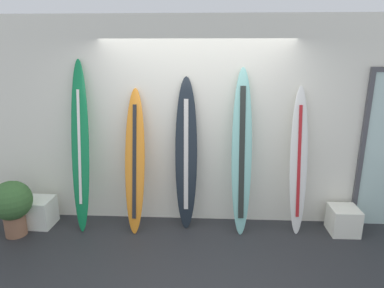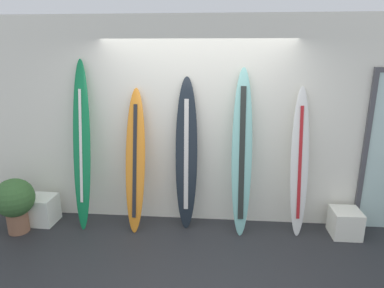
# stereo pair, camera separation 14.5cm
# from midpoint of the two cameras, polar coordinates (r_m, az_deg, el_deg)

# --- Properties ---
(ground) EXTENTS (8.00, 8.00, 0.04)m
(ground) POSITION_cam_midpoint_polar(r_m,az_deg,el_deg) (4.02, 0.53, -20.81)
(ground) COLOR #25272A
(wall_back) EXTENTS (7.20, 0.20, 2.80)m
(wall_back) POSITION_cam_midpoint_polar(r_m,az_deg,el_deg) (4.63, 1.82, 3.62)
(wall_back) COLOR white
(wall_back) RESTS_ON ground
(surfboard_emerald) EXTENTS (0.25, 0.48, 2.26)m
(surfboard_emerald) POSITION_cam_midpoint_polar(r_m,az_deg,el_deg) (4.68, -17.28, -0.54)
(surfboard_emerald) COLOR #127541
(surfboard_emerald) RESTS_ON ground
(surfboard_sunset) EXTENTS (0.27, 0.49, 1.89)m
(surfboard_sunset) POSITION_cam_midpoint_polar(r_m,az_deg,el_deg) (4.51, -8.65, -3.04)
(surfboard_sunset) COLOR orange
(surfboard_sunset) RESTS_ON ground
(surfboard_charcoal) EXTENTS (0.30, 0.32, 2.04)m
(surfboard_charcoal) POSITION_cam_midpoint_polar(r_m,az_deg,el_deg) (4.47, -0.02, -1.85)
(surfboard_charcoal) COLOR black
(surfboard_charcoal) RESTS_ON ground
(surfboard_seafoam) EXTENTS (0.27, 0.43, 2.16)m
(surfboard_seafoam) POSITION_cam_midpoint_polar(r_m,az_deg,el_deg) (4.38, 9.36, -1.62)
(surfboard_seafoam) COLOR #7DC2B9
(surfboard_seafoam) RESTS_ON ground
(surfboard_ivory) EXTENTS (0.25, 0.38, 1.93)m
(surfboard_ivory) POSITION_cam_midpoint_polar(r_m,az_deg,el_deg) (4.57, 18.58, -3.04)
(surfboard_ivory) COLOR silver
(surfboard_ivory) RESTS_ON ground
(display_block_left) EXTENTS (0.36, 0.36, 0.35)m
(display_block_left) POSITION_cam_midpoint_polar(r_m,az_deg,el_deg) (5.00, 25.23, -11.96)
(display_block_left) COLOR white
(display_block_left) RESTS_ON ground
(display_block_center) EXTENTS (0.37, 0.37, 0.39)m
(display_block_center) POSITION_cam_midpoint_polar(r_m,az_deg,el_deg) (5.24, -23.18, -10.17)
(display_block_center) COLOR white
(display_block_center) RESTS_ON ground
(potted_plant) EXTENTS (0.51, 0.51, 0.75)m
(potted_plant) POSITION_cam_midpoint_polar(r_m,az_deg,el_deg) (5.03, -27.02, -8.57)
(potted_plant) COLOR #8B5E46
(potted_plant) RESTS_ON ground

